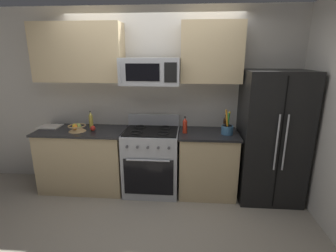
{
  "coord_description": "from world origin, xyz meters",
  "views": [
    {
      "loc": [
        0.51,
        -2.73,
        1.94
      ],
      "look_at": [
        0.25,
        0.51,
        1.03
      ],
      "focal_mm": 27.12,
      "sensor_mm": 36.0,
      "label": 1
    }
  ],
  "objects_px": {
    "refrigerator": "(271,137)",
    "apple_loose": "(93,128)",
    "utensil_crock": "(227,129)",
    "bottle_soy": "(225,123)",
    "microwave": "(150,71)",
    "bottle_hot_sauce": "(185,125)",
    "fruit_basket": "(77,128)",
    "bottle_oil": "(91,120)",
    "range_oven": "(152,160)",
    "cutting_board": "(50,126)"
  },
  "relations": [
    {
      "from": "refrigerator",
      "to": "apple_loose",
      "type": "xyz_separation_m",
      "value": [
        -2.46,
        -0.02,
        0.07
      ]
    },
    {
      "from": "refrigerator",
      "to": "utensil_crock",
      "type": "distance_m",
      "value": 0.6
    },
    {
      "from": "bottle_soy",
      "to": "microwave",
      "type": "bearing_deg",
      "value": -171.08
    },
    {
      "from": "utensil_crock",
      "to": "bottle_hot_sauce",
      "type": "distance_m",
      "value": 0.57
    },
    {
      "from": "bottle_soy",
      "to": "bottle_hot_sauce",
      "type": "bearing_deg",
      "value": -159.15
    },
    {
      "from": "fruit_basket",
      "to": "bottle_hot_sauce",
      "type": "xyz_separation_m",
      "value": [
        1.51,
        0.05,
        0.05
      ]
    },
    {
      "from": "apple_loose",
      "to": "bottle_oil",
      "type": "relative_size",
      "value": 0.29
    },
    {
      "from": "range_oven",
      "to": "utensil_crock",
      "type": "xyz_separation_m",
      "value": [
        1.04,
        -0.04,
        0.51
      ]
    },
    {
      "from": "utensil_crock",
      "to": "range_oven",
      "type": "bearing_deg",
      "value": 177.99
    },
    {
      "from": "refrigerator",
      "to": "cutting_board",
      "type": "bearing_deg",
      "value": 177.78
    },
    {
      "from": "apple_loose",
      "to": "bottle_hot_sauce",
      "type": "bearing_deg",
      "value": 0.61
    },
    {
      "from": "fruit_basket",
      "to": "apple_loose",
      "type": "relative_size",
      "value": 3.36
    },
    {
      "from": "utensil_crock",
      "to": "bottle_hot_sauce",
      "type": "bearing_deg",
      "value": 179.04
    },
    {
      "from": "refrigerator",
      "to": "apple_loose",
      "type": "distance_m",
      "value": 2.46
    },
    {
      "from": "bottle_hot_sauce",
      "to": "utensil_crock",
      "type": "bearing_deg",
      "value": -0.96
    },
    {
      "from": "microwave",
      "to": "range_oven",
      "type": "bearing_deg",
      "value": -89.99
    },
    {
      "from": "apple_loose",
      "to": "bottle_oil",
      "type": "bearing_deg",
      "value": 117.5
    },
    {
      "from": "refrigerator",
      "to": "bottle_hot_sauce",
      "type": "bearing_deg",
      "value": -179.52
    },
    {
      "from": "utensil_crock",
      "to": "refrigerator",
      "type": "bearing_deg",
      "value": 1.86
    },
    {
      "from": "bottle_oil",
      "to": "range_oven",
      "type": "bearing_deg",
      "value": -7.16
    },
    {
      "from": "range_oven",
      "to": "fruit_basket",
      "type": "distance_m",
      "value": 1.15
    },
    {
      "from": "fruit_basket",
      "to": "bottle_oil",
      "type": "relative_size",
      "value": 0.98
    },
    {
      "from": "bottle_hot_sauce",
      "to": "bottle_oil",
      "type": "distance_m",
      "value": 1.38
    },
    {
      "from": "range_oven",
      "to": "bottle_soy",
      "type": "height_order",
      "value": "bottle_soy"
    },
    {
      "from": "utensil_crock",
      "to": "fruit_basket",
      "type": "xyz_separation_m",
      "value": [
        -2.08,
        -0.04,
        -0.02
      ]
    },
    {
      "from": "apple_loose",
      "to": "cutting_board",
      "type": "relative_size",
      "value": 0.24
    },
    {
      "from": "microwave",
      "to": "apple_loose",
      "type": "distance_m",
      "value": 1.14
    },
    {
      "from": "range_oven",
      "to": "apple_loose",
      "type": "xyz_separation_m",
      "value": [
        -0.82,
        -0.04,
        0.47
      ]
    },
    {
      "from": "refrigerator",
      "to": "utensil_crock",
      "type": "xyz_separation_m",
      "value": [
        -0.59,
        -0.02,
        0.1
      ]
    },
    {
      "from": "refrigerator",
      "to": "fruit_basket",
      "type": "xyz_separation_m",
      "value": [
        -2.67,
        -0.06,
        0.08
      ]
    },
    {
      "from": "fruit_basket",
      "to": "bottle_hot_sauce",
      "type": "height_order",
      "value": "bottle_hot_sauce"
    },
    {
      "from": "range_oven",
      "to": "bottle_oil",
      "type": "distance_m",
      "value": 1.07
    },
    {
      "from": "cutting_board",
      "to": "bottle_hot_sauce",
      "type": "bearing_deg",
      "value": -3.79
    },
    {
      "from": "range_oven",
      "to": "bottle_hot_sauce",
      "type": "relative_size",
      "value": 4.77
    },
    {
      "from": "range_oven",
      "to": "bottle_soy",
      "type": "relative_size",
      "value": 5.15
    },
    {
      "from": "refrigerator",
      "to": "fruit_basket",
      "type": "distance_m",
      "value": 2.67
    },
    {
      "from": "fruit_basket",
      "to": "bottle_soy",
      "type": "xyz_separation_m",
      "value": [
        2.08,
        0.26,
        0.05
      ]
    },
    {
      "from": "range_oven",
      "to": "apple_loose",
      "type": "bearing_deg",
      "value": -177.17
    },
    {
      "from": "cutting_board",
      "to": "bottle_soy",
      "type": "bearing_deg",
      "value": 1.9
    },
    {
      "from": "range_oven",
      "to": "bottle_oil",
      "type": "relative_size",
      "value": 4.35
    },
    {
      "from": "microwave",
      "to": "cutting_board",
      "type": "xyz_separation_m",
      "value": [
        -1.53,
        0.08,
        -0.82
      ]
    },
    {
      "from": "fruit_basket",
      "to": "bottle_soy",
      "type": "bearing_deg",
      "value": 7.25
    },
    {
      "from": "refrigerator",
      "to": "microwave",
      "type": "relative_size",
      "value": 2.25
    },
    {
      "from": "bottle_hot_sauce",
      "to": "bottle_soy",
      "type": "bearing_deg",
      "value": 20.85
    },
    {
      "from": "refrigerator",
      "to": "utensil_crock",
      "type": "height_order",
      "value": "refrigerator"
    },
    {
      "from": "microwave",
      "to": "fruit_basket",
      "type": "xyz_separation_m",
      "value": [
        -1.04,
        -0.1,
        -0.77
      ]
    },
    {
      "from": "range_oven",
      "to": "cutting_board",
      "type": "relative_size",
      "value": 3.63
    },
    {
      "from": "fruit_basket",
      "to": "bottle_hot_sauce",
      "type": "relative_size",
      "value": 1.08
    },
    {
      "from": "range_oven",
      "to": "utensil_crock",
      "type": "height_order",
      "value": "utensil_crock"
    },
    {
      "from": "utensil_crock",
      "to": "bottle_oil",
      "type": "xyz_separation_m",
      "value": [
        -1.95,
        0.15,
        0.04
      ]
    }
  ]
}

